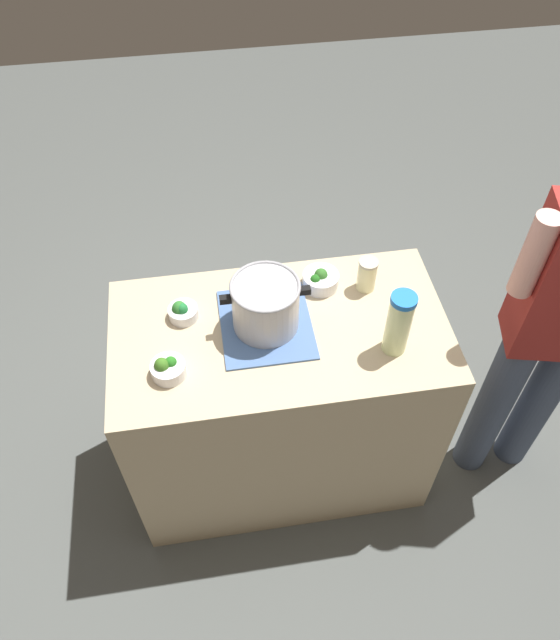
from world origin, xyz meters
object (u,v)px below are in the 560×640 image
Objects in this scene: cooking_pot at (266,304)px; person_cook at (556,329)px; mason_jar at (367,275)px; broccoli_bowl_front at (168,368)px; lemonade_pitcher at (399,323)px; broccoli_bowl_back at (320,279)px; broccoli_bowl_center at (182,311)px.

cooking_pot is 1.03m from person_cook.
mason_jar is 1.15× the size of broccoli_bowl_front.
lemonade_pitcher reaches higher than cooking_pot.
lemonade_pitcher is 1.92× the size of mason_jar.
broccoli_bowl_back is (-0.16, 0.03, -0.03)m from mason_jar.
broccoli_bowl_back is at bearing 120.30° from lemonade_pitcher.
mason_jar is at bearing 17.66° from cooking_pot.
broccoli_bowl_back reaches higher than broccoli_bowl_front.
mason_jar is at bearing 156.38° from person_cook.
cooking_pot is 0.38m from broccoli_bowl_front.
lemonade_pitcher is at bearing -84.86° from mason_jar.
cooking_pot is at bearing -144.91° from broccoli_bowl_back.
cooking_pot is at bearing -16.15° from broccoli_bowl_center.
cooking_pot is at bearing 171.50° from person_cook.
broccoli_bowl_center is 1.31m from person_cook.
broccoli_bowl_front is 0.64m from broccoli_bowl_back.
broccoli_bowl_front is 0.24m from broccoli_bowl_center.
cooking_pot is 0.44m from lemonade_pitcher.
person_cook is at bearing -21.33° from broccoli_bowl_back.
mason_jar is (-0.03, 0.29, -0.06)m from lemonade_pitcher.
person_cook is (0.60, 0.01, -0.16)m from lemonade_pitcher.
lemonade_pitcher reaches higher than mason_jar.
person_cook is at bearing 0.23° from broccoli_bowl_front.
broccoli_bowl_front is at bearing -155.43° from cooking_pot.
lemonade_pitcher is (0.41, -0.16, 0.02)m from cooking_pot.
lemonade_pitcher is at bearing -178.69° from person_cook.
mason_jar is at bearing 3.49° from broccoli_bowl_center.
cooking_pot is 2.32× the size of mason_jar.
lemonade_pitcher reaches higher than broccoli_bowl_front.
broccoli_bowl_back is 0.08× the size of person_cook.
lemonade_pitcher is 0.62m from person_cook.
broccoli_bowl_back is at bearing 28.98° from broccoli_bowl_front.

